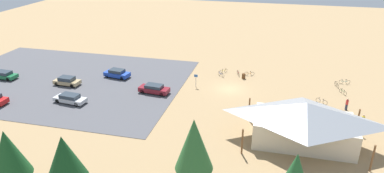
{
  "coord_description": "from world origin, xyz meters",
  "views": [
    {
      "loc": [
        -6.36,
        50.5,
        22.26
      ],
      "look_at": [
        5.34,
        3.15,
        1.2
      ],
      "focal_mm": 32.6,
      "sensor_mm": 36.0,
      "label": 1
    }
  ],
  "objects_px": {
    "pine_west": "(65,158)",
    "car_blue_mid_lot": "(117,73)",
    "bike_pavilion": "(305,120)",
    "bicycle_black_near_porch": "(337,85)",
    "car_silver_front_row": "(70,98)",
    "bicycle_blue_front_row": "(221,74)",
    "bicycle_teal_lone_east": "(344,82)",
    "pine_far_east": "(8,153)",
    "visitor_crossing_yard": "(347,104)",
    "car_green_inner_stall": "(4,75)",
    "car_maroon_by_curb": "(154,89)",
    "bicycle_yellow_edge_north": "(224,71)",
    "car_tan_aisle_side": "(67,81)",
    "bicycle_red_trailside": "(238,73)",
    "pine_mideast": "(194,144)",
    "bicycle_white_back_row": "(322,101)",
    "bicycle_green_yard_left": "(343,92)",
    "bicycle_orange_yard_front": "(249,74)",
    "visitor_near_lot": "(363,121)",
    "lot_sign": "(196,79)",
    "trash_bin": "(244,76)"
  },
  "relations": [
    {
      "from": "pine_west",
      "to": "car_blue_mid_lot",
      "type": "xyz_separation_m",
      "value": [
        9.15,
        -29.17,
        -4.02
      ]
    },
    {
      "from": "bike_pavilion",
      "to": "car_blue_mid_lot",
      "type": "height_order",
      "value": "bike_pavilion"
    },
    {
      "from": "bicycle_black_near_porch",
      "to": "car_silver_front_row",
      "type": "relative_size",
      "value": 0.34
    },
    {
      "from": "bicycle_blue_front_row",
      "to": "bicycle_teal_lone_east",
      "type": "bearing_deg",
      "value": -175.94
    },
    {
      "from": "pine_far_east",
      "to": "visitor_crossing_yard",
      "type": "bearing_deg",
      "value": -141.17
    },
    {
      "from": "car_green_inner_stall",
      "to": "car_maroon_by_curb",
      "type": "relative_size",
      "value": 0.95
    },
    {
      "from": "bicycle_black_near_porch",
      "to": "visitor_crossing_yard",
      "type": "relative_size",
      "value": 0.95
    },
    {
      "from": "bicycle_yellow_edge_north",
      "to": "car_green_inner_stall",
      "type": "distance_m",
      "value": 37.58
    },
    {
      "from": "pine_west",
      "to": "car_green_inner_stall",
      "type": "height_order",
      "value": "pine_west"
    },
    {
      "from": "car_tan_aisle_side",
      "to": "bicycle_red_trailside",
      "type": "bearing_deg",
      "value": -157.36
    },
    {
      "from": "bicycle_teal_lone_east",
      "to": "bike_pavilion",
      "type": "bearing_deg",
      "value": 69.34
    },
    {
      "from": "pine_far_east",
      "to": "car_green_inner_stall",
      "type": "height_order",
      "value": "pine_far_east"
    },
    {
      "from": "pine_mideast",
      "to": "car_maroon_by_curb",
      "type": "height_order",
      "value": "pine_mideast"
    },
    {
      "from": "bicycle_white_back_row",
      "to": "visitor_crossing_yard",
      "type": "xyz_separation_m",
      "value": [
        -3.13,
        1.31,
        0.56
      ]
    },
    {
      "from": "bicycle_green_yard_left",
      "to": "bicycle_teal_lone_east",
      "type": "bearing_deg",
      "value": -100.84
    },
    {
      "from": "bicycle_red_trailside",
      "to": "car_maroon_by_curb",
      "type": "height_order",
      "value": "car_maroon_by_curb"
    },
    {
      "from": "bicycle_yellow_edge_north",
      "to": "car_tan_aisle_side",
      "type": "xyz_separation_m",
      "value": [
        23.78,
        11.55,
        0.38
      ]
    },
    {
      "from": "pine_far_east",
      "to": "bicycle_orange_yard_front",
      "type": "relative_size",
      "value": 4.16
    },
    {
      "from": "car_maroon_by_curb",
      "to": "pine_west",
      "type": "bearing_deg",
      "value": 91.86
    },
    {
      "from": "bicycle_red_trailside",
      "to": "bicycle_green_yard_left",
      "type": "bearing_deg",
      "value": 166.48
    },
    {
      "from": "bicycle_white_back_row",
      "to": "visitor_near_lot",
      "type": "distance_m",
      "value": 7.41
    },
    {
      "from": "bicycle_red_trailside",
      "to": "car_silver_front_row",
      "type": "xyz_separation_m",
      "value": [
        22.35,
        16.79,
        0.33
      ]
    },
    {
      "from": "lot_sign",
      "to": "car_silver_front_row",
      "type": "xyz_separation_m",
      "value": [
        16.35,
        10.09,
        -0.71
      ]
    },
    {
      "from": "car_tan_aisle_side",
      "to": "car_maroon_by_curb",
      "type": "distance_m",
      "value": 14.79
    },
    {
      "from": "trash_bin",
      "to": "bicycle_red_trailside",
      "type": "distance_m",
      "value": 1.67
    },
    {
      "from": "car_silver_front_row",
      "to": "car_tan_aisle_side",
      "type": "distance_m",
      "value": 7.07
    },
    {
      "from": "bicycle_black_near_porch",
      "to": "car_green_inner_stall",
      "type": "distance_m",
      "value": 55.25
    },
    {
      "from": "bicycle_red_trailside",
      "to": "bicycle_yellow_edge_north",
      "type": "distance_m",
      "value": 2.73
    },
    {
      "from": "trash_bin",
      "to": "bicycle_white_back_row",
      "type": "relative_size",
      "value": 0.59
    },
    {
      "from": "bicycle_orange_yard_front",
      "to": "car_maroon_by_curb",
      "type": "distance_m",
      "value": 17.46
    },
    {
      "from": "bike_pavilion",
      "to": "car_green_inner_stall",
      "type": "distance_m",
      "value": 49.04
    },
    {
      "from": "pine_far_east",
      "to": "bicycle_green_yard_left",
      "type": "relative_size",
      "value": 4.61
    },
    {
      "from": "lot_sign",
      "to": "bicycle_teal_lone_east",
      "type": "xyz_separation_m",
      "value": [
        -23.37,
        -6.99,
        -1.04
      ]
    },
    {
      "from": "car_tan_aisle_side",
      "to": "visitor_near_lot",
      "type": "xyz_separation_m",
      "value": [
        -43.82,
        3.27,
        0.23
      ]
    },
    {
      "from": "bicycle_red_trailside",
      "to": "car_blue_mid_lot",
      "type": "xyz_separation_m",
      "value": [
        20.03,
        5.99,
        0.37
      ]
    },
    {
      "from": "bicycle_blue_front_row",
      "to": "car_silver_front_row",
      "type": "distance_m",
      "value": 25.01
    },
    {
      "from": "bicycle_black_near_porch",
      "to": "bicycle_yellow_edge_north",
      "type": "relative_size",
      "value": 1.32
    },
    {
      "from": "bike_pavilion",
      "to": "visitor_near_lot",
      "type": "xyz_separation_m",
      "value": [
        -7.51,
        -5.34,
        -1.91
      ]
    },
    {
      "from": "car_tan_aisle_side",
      "to": "bicycle_yellow_edge_north",
      "type": "bearing_deg",
      "value": -154.08
    },
    {
      "from": "pine_far_east",
      "to": "bicycle_black_near_porch",
      "type": "height_order",
      "value": "pine_far_east"
    },
    {
      "from": "car_blue_mid_lot",
      "to": "visitor_near_lot",
      "type": "height_order",
      "value": "visitor_near_lot"
    },
    {
      "from": "bicycle_white_back_row",
      "to": "car_green_inner_stall",
      "type": "height_order",
      "value": "car_green_inner_stall"
    },
    {
      "from": "bicycle_orange_yard_front",
      "to": "bicycle_teal_lone_east",
      "type": "bearing_deg",
      "value": 179.76
    },
    {
      "from": "lot_sign",
      "to": "bicycle_blue_front_row",
      "type": "relative_size",
      "value": 1.74
    },
    {
      "from": "car_silver_front_row",
      "to": "bicycle_green_yard_left",
      "type": "bearing_deg",
      "value": -161.77
    },
    {
      "from": "pine_far_east",
      "to": "car_blue_mid_lot",
      "type": "height_order",
      "value": "pine_far_east"
    },
    {
      "from": "bicycle_orange_yard_front",
      "to": "car_silver_front_row",
      "type": "relative_size",
      "value": 0.34
    },
    {
      "from": "bicycle_yellow_edge_north",
      "to": "bicycle_white_back_row",
      "type": "bearing_deg",
      "value": 150.7
    },
    {
      "from": "visitor_near_lot",
      "to": "bicycle_blue_front_row",
      "type": "bearing_deg",
      "value": -33.07
    },
    {
      "from": "pine_west",
      "to": "car_blue_mid_lot",
      "type": "relative_size",
      "value": 1.52
    }
  ]
}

